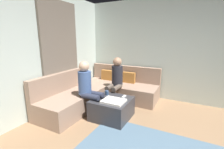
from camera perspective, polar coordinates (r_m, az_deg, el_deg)
The scene contains 10 objects.
wall_back at distance 4.45m, azimuth 27.69°, elevation 7.52°, with size 6.00×0.12×2.70m, color silver.
wall_left at distance 3.30m, azimuth -35.60°, elevation 5.13°, with size 0.12×6.00×2.70m, color silver.
curtain_panel at distance 3.99m, azimuth -18.01°, elevation 6.45°, with size 0.06×1.10×2.50m, color #726659.
sectional_couch at distance 4.19m, azimuth -3.95°, elevation -6.28°, with size 2.10×2.55×0.87m.
ottoman at distance 3.41m, azimuth -0.03°, elevation -12.18°, with size 0.76×0.76×0.42m, color #333338.
folded_blanket at distance 3.18m, azimuth 0.59°, elevation -9.60°, with size 0.44×0.36×0.04m, color white.
coffee_mug at distance 3.56m, azimuth -1.87°, elevation -6.62°, with size 0.08×0.08×0.10m, color #334C72.
game_remote at distance 3.44m, azimuth 4.35°, elevation -7.99°, with size 0.05×0.15×0.02m, color white.
person_on_couch_back at distance 3.94m, azimuth 1.29°, elevation -1.76°, with size 0.30×0.60×1.20m.
person_on_couch_side at distance 3.40m, azimuth -8.50°, elevation -4.36°, with size 0.60×0.30×1.20m.
Camera 1 is at (-0.02, -1.50, 1.67)m, focal length 25.21 mm.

